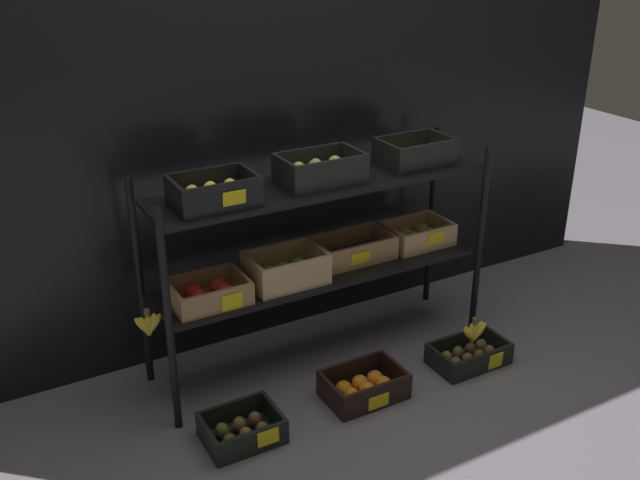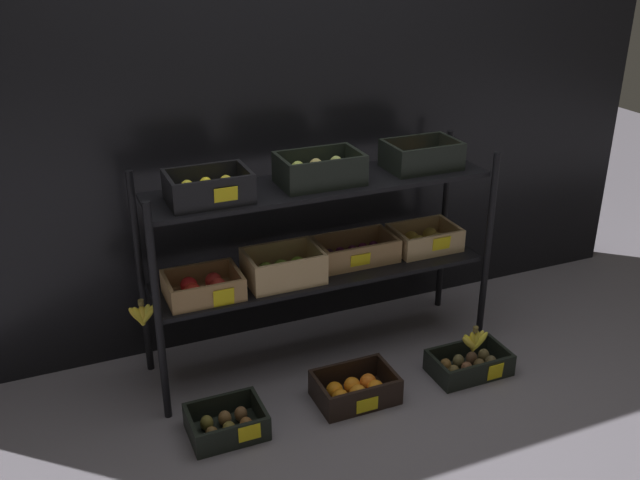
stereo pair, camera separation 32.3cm
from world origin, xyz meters
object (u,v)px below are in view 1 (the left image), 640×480
at_px(display_rack, 318,229).
at_px(crate_ground_orange, 364,387).
at_px(crate_ground_center_kiwi, 469,355).
at_px(banana_bunch_loose, 473,332).
at_px(crate_ground_kiwi, 242,430).

xyz_separation_m(display_rack, crate_ground_orange, (0.01, -0.39, -0.61)).
bearing_deg(display_rack, crate_ground_center_kiwi, -34.84).
distance_m(display_rack, crate_ground_orange, 0.72).
bearing_deg(banana_bunch_loose, crate_ground_center_kiwi, 175.38).
relative_size(crate_ground_kiwi, crate_ground_orange, 0.88).
height_order(display_rack, crate_ground_center_kiwi, display_rack).
bearing_deg(crate_ground_center_kiwi, display_rack, 145.16).
xyz_separation_m(display_rack, crate_ground_kiwi, (-0.56, -0.39, -0.62)).
height_order(crate_ground_orange, banana_bunch_loose, banana_bunch_loose).
distance_m(crate_ground_center_kiwi, banana_bunch_loose, 0.12).
relative_size(crate_ground_orange, crate_ground_center_kiwi, 0.96).
height_order(display_rack, crate_ground_orange, display_rack).
relative_size(display_rack, crate_ground_orange, 4.81).
relative_size(display_rack, crate_ground_center_kiwi, 4.63).
height_order(crate_ground_kiwi, crate_ground_center_kiwi, crate_ground_kiwi).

